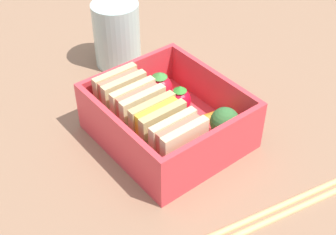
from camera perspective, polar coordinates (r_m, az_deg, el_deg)
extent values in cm
cube|color=#906C51|center=(52.66, 0.00, -3.09)|extent=(120.00, 120.00, 2.00)
cube|color=#E33B44|center=(51.58, 0.00, -1.79)|extent=(15.10, 13.58, 1.20)
cube|color=#E33B44|center=(46.87, -6.22, -2.36)|extent=(15.10, 0.60, 4.71)
cube|color=#E33B44|center=(53.10, 5.50, 3.51)|extent=(15.10, 0.60, 4.71)
cube|color=#E33B44|center=(45.63, 5.69, -3.75)|extent=(0.60, 12.38, 4.71)
cube|color=#E33B44|center=(54.37, -4.78, 4.53)|extent=(0.60, 12.38, 4.71)
cube|color=beige|center=(44.78, 2.03, -3.94)|extent=(0.88, 5.30, 5.42)
cube|color=#D87259|center=(45.26, 1.31, -3.34)|extent=(0.88, 4.88, 4.98)
cube|color=beige|center=(45.75, 0.61, -2.75)|extent=(0.88, 5.30, 5.42)
cube|color=tan|center=(46.67, -0.60, -1.73)|extent=(0.88, 5.30, 5.42)
cube|color=yellow|center=(47.19, -1.26, -1.17)|extent=(0.88, 4.88, 4.98)
cube|color=tan|center=(47.72, -1.90, -0.63)|extent=(0.88, 5.30, 5.42)
cube|color=beige|center=(48.71, -3.02, 0.31)|extent=(0.88, 5.30, 5.42)
cube|color=#D87259|center=(49.27, -3.62, 0.82)|extent=(0.88, 4.88, 4.98)
cube|color=beige|center=(49.84, -4.21, 1.31)|extent=(0.88, 5.30, 5.42)
cube|color=#D5B781|center=(50.88, -5.23, 2.18)|extent=(0.88, 5.30, 5.42)
cube|color=#D87259|center=(51.48, -5.78, 2.64)|extent=(0.88, 4.88, 4.98)
cube|color=#D5B781|center=(52.08, -6.32, 3.10)|extent=(0.88, 5.30, 5.42)
cylinder|color=#84C260|center=(49.36, 6.77, -2.22)|extent=(1.18, 1.18, 1.65)
sphere|color=#376D35|center=(48.11, 6.94, -0.53)|extent=(3.09, 3.09, 3.09)
cylinder|color=orange|center=(51.24, 3.77, -0.50)|extent=(2.13, 5.36, 1.13)
sphere|color=red|center=(53.01, 1.45, 2.18)|extent=(2.58, 2.58, 2.58)
cone|color=green|center=(52.05, 1.48, 3.56)|extent=(1.55, 1.55, 0.60)
sphere|color=red|center=(54.50, -1.01, 3.68)|extent=(3.02, 3.02, 3.02)
cone|color=#41913E|center=(53.45, -1.03, 5.25)|extent=(1.81, 1.81, 0.60)
cylinder|color=tan|center=(44.66, 12.15, -12.08)|extent=(4.54, 19.02, 0.70)
cylinder|color=tan|center=(45.09, 11.42, -11.25)|extent=(4.54, 19.02, 0.70)
cylinder|color=silver|center=(62.02, -6.26, 10.05)|extent=(6.08, 6.08, 8.54)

